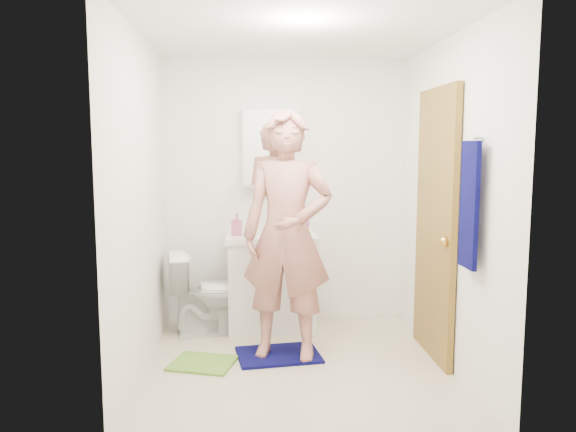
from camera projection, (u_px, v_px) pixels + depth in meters
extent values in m
cube|color=beige|center=(297.00, 367.00, 4.16)|extent=(2.20, 2.40, 0.02)
cube|color=white|center=(298.00, 30.00, 3.86)|extent=(2.20, 2.40, 0.02)
cube|color=white|center=(286.00, 191.00, 5.21)|extent=(2.20, 0.02, 2.40)
cube|color=white|center=(319.00, 230.00, 2.81)|extent=(2.20, 0.02, 2.40)
cube|color=white|center=(140.00, 206.00, 3.93)|extent=(0.02, 2.40, 2.40)
cube|color=white|center=(449.00, 204.00, 4.09)|extent=(0.02, 2.40, 2.40)
cube|color=white|center=(271.00, 283.00, 5.00)|extent=(0.75, 0.55, 0.80)
cube|color=white|center=(271.00, 236.00, 4.95)|extent=(0.79, 0.59, 0.05)
cylinder|color=white|center=(271.00, 235.00, 4.95)|extent=(0.40, 0.40, 0.03)
cylinder|color=silver|center=(270.00, 224.00, 5.12)|extent=(0.03, 0.03, 0.12)
cube|color=white|center=(270.00, 148.00, 5.08)|extent=(0.50, 0.12, 0.70)
cube|color=white|center=(270.00, 148.00, 5.01)|extent=(0.46, 0.01, 0.66)
cube|color=olive|center=(435.00, 225.00, 4.26)|extent=(0.05, 0.80, 2.05)
sphere|color=gold|center=(445.00, 241.00, 3.95)|extent=(0.07, 0.07, 0.07)
cube|color=#070745|center=(469.00, 205.00, 3.51)|extent=(0.03, 0.24, 0.80)
cylinder|color=silver|center=(478.00, 137.00, 3.46)|extent=(0.06, 0.02, 0.02)
imported|color=white|center=(211.00, 292.00, 4.85)|extent=(0.76, 0.50, 0.72)
cube|color=#070745|center=(278.00, 355.00, 4.34)|extent=(0.68, 0.53, 0.02)
cube|color=#679D34|center=(203.00, 363.00, 4.18)|extent=(0.54, 0.49, 0.02)
imported|color=#C35B7B|center=(237.00, 224.00, 4.85)|extent=(0.10, 0.10, 0.19)
imported|color=#9C469A|center=(302.00, 226.00, 5.02)|extent=(0.15, 0.15, 0.11)
imported|color=#B87567|center=(287.00, 235.00, 4.20)|extent=(0.77, 0.60, 1.86)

